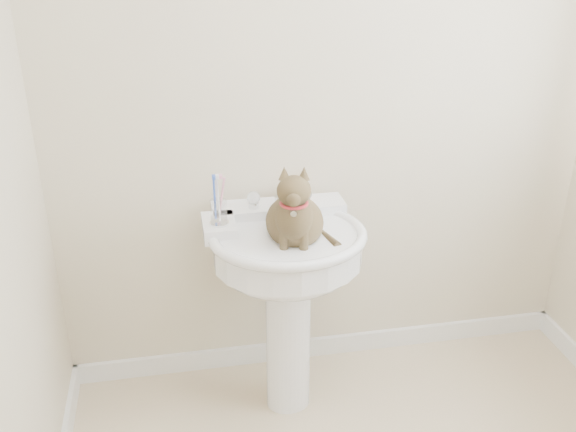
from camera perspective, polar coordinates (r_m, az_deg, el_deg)
wall_back at (r=2.49m, az=3.85°, el=11.69°), size 2.20×0.00×2.50m
baseboard_back at (r=2.99m, az=3.23°, el=-11.44°), size 2.20×0.02×0.09m
pedestal_sink at (r=2.39m, az=-0.08°, el=-4.50°), size 0.59×0.58×0.82m
faucet at (r=2.43m, az=-0.67°, el=1.62°), size 0.28×0.12×0.14m
soap_bar at (r=2.53m, az=0.81°, el=1.96°), size 0.10×0.08×0.03m
toothbrush_cup at (r=2.31m, az=-6.18°, el=0.41°), size 0.07×0.07×0.18m
cat at (r=2.25m, az=0.66°, el=-0.14°), size 0.23×0.28×0.42m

